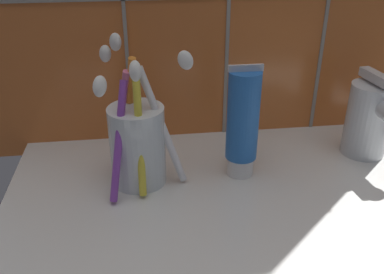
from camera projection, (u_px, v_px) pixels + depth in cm
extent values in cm
cube|color=silver|center=(237.00, 198.00, 52.92)|extent=(56.42, 33.21, 2.00)
cylinder|color=silver|center=(138.00, 145.00, 52.36)|extent=(6.82, 6.82, 9.99)
cylinder|color=white|center=(162.00, 127.00, 50.96)|extent=(5.85, 2.46, 14.82)
ellipsoid|color=white|center=(185.00, 60.00, 46.75)|extent=(2.58, 1.88, 2.63)
cylinder|color=orange|center=(129.00, 116.00, 52.70)|extent=(2.97, 4.09, 15.61)
ellipsoid|color=white|center=(115.00, 42.00, 49.97)|extent=(2.21, 2.49, 2.51)
cylinder|color=pink|center=(121.00, 120.00, 53.36)|extent=(3.56, 4.72, 14.10)
ellipsoid|color=white|center=(105.00, 54.00, 51.30)|extent=(2.33, 2.60, 2.60)
cylinder|color=purple|center=(119.00, 142.00, 48.79)|extent=(3.30, 5.31, 13.63)
ellipsoid|color=white|center=(100.00, 86.00, 42.99)|extent=(2.21, 2.66, 2.63)
cylinder|color=yellow|center=(140.00, 136.00, 48.99)|extent=(0.90, 3.81, 14.59)
ellipsoid|color=white|center=(135.00, 71.00, 43.68)|extent=(1.30, 2.10, 2.49)
cylinder|color=white|center=(240.00, 165.00, 55.57)|extent=(3.40, 3.40, 2.51)
cylinder|color=blue|center=(243.00, 116.00, 52.36)|extent=(4.00, 4.00, 11.42)
cube|color=silver|center=(246.00, 68.00, 49.54)|extent=(4.20, 0.36, 0.80)
cylinder|color=silver|center=(368.00, 120.00, 58.72)|extent=(5.97, 5.97, 10.19)
cube|color=silver|center=(377.00, 78.00, 55.90)|extent=(2.05, 6.12, 1.20)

